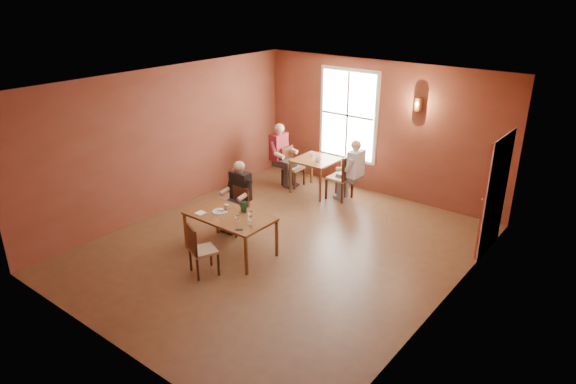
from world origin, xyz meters
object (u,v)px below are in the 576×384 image
Objects in this scene: chair_diner_white at (340,177)px; chair_empty at (203,249)px; diner_white at (341,170)px; diner_maroon at (292,157)px; chair_diner_main at (235,211)px; chair_diner_maroon at (293,167)px; main_table at (230,234)px; diner_main at (234,201)px; second_table at (316,175)px.

chair_empty is at bearing 179.66° from chair_diner_white.
diner_white is 0.94× the size of diner_maroon.
chair_diner_maroon is at bearing -76.89° from chair_diner_main.
main_table is 3.49m from chair_diner_maroon.
diner_main is 0.92× the size of diner_maroon.
diner_white is at bearing 0.00° from second_table.
chair_diner_white reaches higher than chair_diner_maroon.
chair_diner_maroon is at bearing 108.70° from main_table.
diner_main is at bearing -90.70° from second_table.
diner_white reaches higher than chair_diner_main.
diner_white is (0.68, 0.00, 0.28)m from second_table.
diner_maroon reaches higher than diner_white.
chair_empty is at bearing 17.67° from diner_maroon.
chair_diner_maroon is (-0.65, 0.00, 0.07)m from second_table.
diner_maroon is at bearing -76.28° from chair_diner_main.
second_table is at bearing 122.47° from chair_empty.
second_table is at bearing 90.00° from chair_diner_maroon.
main_table is 1.74× the size of chair_empty.
chair_empty is (0.66, -1.45, 0.01)m from chair_diner_main.
chair_diner_white is (0.18, 3.30, 0.16)m from main_table.
diner_white is at bearing -90.00° from chair_diner_white.
diner_white is at bearing 90.00° from chair_diner_maroon.
second_table is 0.97× the size of chair_diner_maroon.
diner_main is 2.76m from chair_diner_maroon.
diner_white reaches higher than chair_diner_white.
diner_maroon is (-0.68, 0.00, 0.32)m from second_table.
diner_main is (0.00, -0.03, 0.22)m from chair_diner_main.
diner_main reaches higher than chair_diner_maroon.
chair_diner_white is at bearing 113.45° from chair_empty.
diner_maroon is at bearing -90.00° from chair_diner_maroon.
diner_main is at bearing 90.00° from chair_diner_main.
main_table is at bearing 125.04° from chair_empty.
second_table is 0.67× the size of diner_white.
diner_white is (0.21, 3.30, 0.31)m from main_table.
main_table is at bearing 176.83° from chair_diner_white.
chair_empty is 0.62× the size of diner_maroon.
chair_diner_white is at bearing -104.29° from diner_main.
chair_diner_maroon is (-0.62, 2.65, 0.02)m from chair_diner_main.
main_table is at bearing 176.31° from diner_white.
chair_diner_white is at bearing 86.83° from main_table.
diner_main is at bearing 12.97° from chair_diner_maroon.
chair_empty is at bearing -81.32° from second_table.
diner_maroon is at bearing -76.43° from diner_main.
diner_white reaches higher than main_table.
chair_diner_white is at bearing 90.00° from diner_maroon.
chair_diner_maroon is (-1.33, 0.00, -0.21)m from diner_white.
chair_empty is at bearing -78.75° from main_table.
chair_diner_main is 0.98× the size of second_table.
chair_diner_white is 1.34m from diner_maroon.
diner_main is at bearing 13.57° from diner_maroon.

